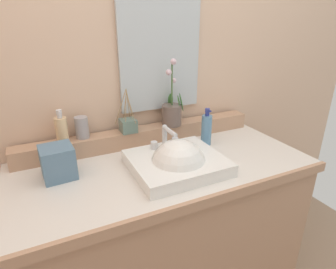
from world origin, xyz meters
TOP-DOWN VIEW (x-y plane):
  - wall_back at (0.00, 0.43)m, footprint 3.23×0.20m
  - vanity_cabinet at (0.00, -0.00)m, footprint 1.37×0.65m
  - back_ledge at (0.00, 0.26)m, footprint 1.29×0.09m
  - sink_basin at (0.03, -0.08)m, footprint 0.40×0.36m
  - potted_plant at (0.16, 0.24)m, footprint 0.12×0.11m
  - soap_dispenser at (-0.40, 0.25)m, footprint 0.06×0.06m
  - tumbler_cup at (-0.31, 0.27)m, footprint 0.06×0.06m
  - reed_diffuser at (-0.09, 0.25)m, footprint 0.11×0.09m
  - lotion_bottle at (0.29, 0.10)m, footprint 0.05×0.06m
  - tissue_box at (-0.45, 0.08)m, footprint 0.14×0.14m
  - mirror at (0.13, 0.31)m, footprint 0.45×0.02m

SIDE VIEW (x-z plane):
  - vanity_cabinet at x=0.00m, z-range 0.00..0.86m
  - sink_basin at x=0.03m, z-range 0.75..1.02m
  - back_ledge at x=0.00m, z-range 0.86..0.95m
  - tissue_box at x=-0.45m, z-range 0.86..1.00m
  - lotion_bottle at x=0.29m, z-range 0.85..1.05m
  - reed_diffuser at x=-0.09m, z-range 0.87..1.10m
  - tumbler_cup at x=-0.31m, z-range 0.95..1.05m
  - soap_dispenser at x=-0.40m, z-range 0.93..1.09m
  - potted_plant at x=0.16m, z-range 0.85..1.20m
  - mirror at x=0.13m, z-range 1.03..1.59m
  - wall_back at x=0.00m, z-range 0.00..2.79m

